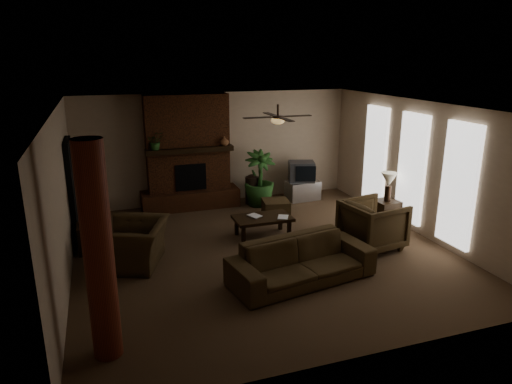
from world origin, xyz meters
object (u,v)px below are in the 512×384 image
object	(u,v)px
ottoman	(276,208)
sofa	(302,254)
side_table_right	(386,212)
lamp_right	(389,181)
log_column	(98,254)
armchair_left	(134,237)
tv_stand	(303,190)
armchair_right	(373,222)
floor_plant	(259,190)
side_table_left	(91,238)
lamp_left	(87,202)
floor_vase	(252,187)
coffee_table	(263,219)

from	to	relation	value
ottoman	sofa	bearing A→B (deg)	-103.42
side_table_right	lamp_right	xyz separation A→B (m)	(0.00, -0.02, 0.73)
log_column	lamp_right	xyz separation A→B (m)	(6.10, 2.95, -0.40)
armchair_left	tv_stand	bearing A→B (deg)	140.95
tv_stand	armchair_right	bearing A→B (deg)	-94.27
floor_plant	side_table_left	xyz separation A→B (m)	(-4.04, -1.68, -0.12)
armchair_right	side_table_left	xyz separation A→B (m)	(-5.27, 1.60, -0.26)
armchair_right	lamp_left	bearing A→B (deg)	63.67
sofa	tv_stand	size ratio (longest dim) A/B	2.92
side_table_left	armchair_right	bearing A→B (deg)	-16.89
floor_plant	side_table_left	bearing A→B (deg)	-157.44
armchair_left	lamp_right	world-z (taller)	lamp_right
armchair_right	ottoman	distance (m)	2.61
ottoman	tv_stand	distance (m)	1.54
tv_stand	side_table_left	size ratio (longest dim) A/B	1.55
lamp_left	lamp_right	world-z (taller)	same
log_column	lamp_right	world-z (taller)	log_column
log_column	floor_vase	xyz separation A→B (m)	(3.71, 5.36, -0.97)
sofa	ottoman	xyz separation A→B (m)	(0.76, 3.18, -0.28)
tv_stand	side_table_right	world-z (taller)	side_table_right
lamp_left	lamp_right	size ratio (longest dim) A/B	1.00
coffee_table	tv_stand	distance (m)	2.80
tv_stand	floor_plant	bearing A→B (deg)	179.16
side_table_right	lamp_left	bearing A→B (deg)	174.87
ottoman	lamp_right	distance (m)	2.65
floor_plant	side_table_left	world-z (taller)	floor_plant
armchair_left	coffee_table	bearing A→B (deg)	122.24
log_column	tv_stand	bearing A→B (deg)	45.93
coffee_table	lamp_left	world-z (taller)	lamp_left
ottoman	floor_vase	size ratio (longest dim) A/B	0.78
lamp_left	side_table_right	xyz separation A→B (m)	(6.30, -0.57, -0.73)
armchair_left	floor_vase	size ratio (longest dim) A/B	1.59
armchair_left	ottoman	xyz separation A→B (m)	(3.36, 1.61, -0.33)
log_column	armchair_right	bearing A→B (deg)	20.50
armchair_right	lamp_right	xyz separation A→B (m)	(1.03, 1.05, 0.47)
tv_stand	lamp_right	bearing A→B (deg)	-70.21
sofa	log_column	bearing A→B (deg)	-171.65
side_table_left	side_table_right	bearing A→B (deg)	-4.86
sofa	armchair_right	bearing A→B (deg)	14.12
floor_vase	side_table_left	distance (m)	4.34
log_column	side_table_right	bearing A→B (deg)	25.89
coffee_table	side_table_right	distance (m)	2.89
armchair_right	coffee_table	xyz separation A→B (m)	(-1.85, 1.26, -0.16)
log_column	sofa	bearing A→B (deg)	18.28
floor_plant	lamp_left	size ratio (longest dim) A/B	2.15
ottoman	lamp_right	xyz separation A→B (m)	(2.17, -1.28, 0.80)
ottoman	lamp_left	distance (m)	4.26
log_column	ottoman	world-z (taller)	log_column
floor_vase	side_table_left	bearing A→B (deg)	-154.45
armchair_right	side_table_left	size ratio (longest dim) A/B	1.93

